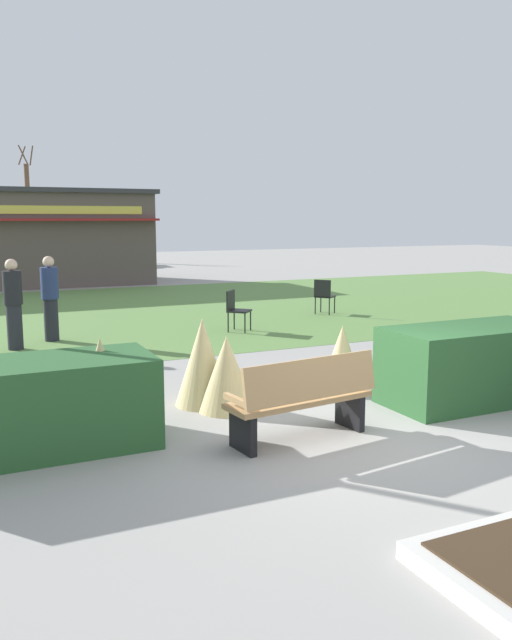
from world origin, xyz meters
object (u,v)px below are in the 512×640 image
cafe_chair_west (235,307)px  tree_left_bg (28,209)px  food_kiosk (3,237)px  park_bench (303,398)px  cafe_chair_center (324,294)px  person_standing (50,298)px  parked_car_center_slot (100,254)px  person_strolling (13,304)px

cafe_chair_west → tree_left_bg: 28.51m
food_kiosk → tree_left_bg: size_ratio=1.58×
park_bench → food_kiosk: size_ratio=0.17×
park_bench → tree_left_bg: tree_left_bg is taller
cafe_chair_west → cafe_chair_center: size_ratio=1.00×
cafe_chair_center → person_standing: bearing=-173.3°
food_kiosk → tree_left_bg: 16.26m
food_kiosk → parked_car_center_slot: food_kiosk is taller
person_strolling → tree_left_bg: (3.27, 28.44, 2.11)m
parked_car_center_slot → tree_left_bg: bearing=107.8°
person_standing → park_bench: bearing=155.2°
park_bench → cafe_chair_center: size_ratio=1.97×
park_bench → parked_car_center_slot: size_ratio=0.41×
parked_car_center_slot → tree_left_bg: size_ratio=0.64×
cafe_chair_west → parked_car_center_slot: (1.32, 20.46, 0.12)m
person_strolling → tree_left_bg: size_ratio=0.25×
cafe_chair_west → parked_car_center_slot: parked_car_center_slot is taller
park_bench → food_kiosk: bearing=95.2°
food_kiosk → cafe_chair_west: bearing=-73.0°
person_strolling → cafe_chair_west: bearing=-69.7°
park_bench → cafe_chair_west: bearing=72.7°
park_bench → tree_left_bg: size_ratio=0.26×
food_kiosk → cafe_chair_center: food_kiosk is taller
park_bench → person_strolling: size_ratio=1.04×
cafe_chair_center → person_strolling: size_ratio=0.53×
cafe_chair_west → parked_car_center_slot: bearing=86.3°
food_kiosk → parked_car_center_slot: (5.11, 8.09, -1.10)m
cafe_chair_center → person_strolling: bearing=-169.5°
person_standing → parked_car_center_slot: (5.08, 19.92, -0.22)m
cafe_chair_west → person_standing: bearing=171.8°
cafe_chair_center → cafe_chair_west: bearing=-156.1°
person_standing → food_kiosk: bearing=-37.8°
park_bench → parked_car_center_slot: parked_car_center_slot is taller
park_bench → cafe_chair_west: (2.07, 6.68, 0.05)m
person_standing → tree_left_bg: bearing=-43.1°
cafe_chair_center → parked_car_center_slot: parked_car_center_slot is taller
tree_left_bg → person_standing: bearing=-95.2°
person_standing → parked_car_center_slot: 20.56m
parked_car_center_slot → tree_left_bg: tree_left_bg is taller
cafe_chair_center → tree_left_bg: (-4.25, 27.04, 2.44)m
person_standing → parked_car_center_slot: size_ratio=0.40×
food_kiosk → person_strolling: food_kiosk is taller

